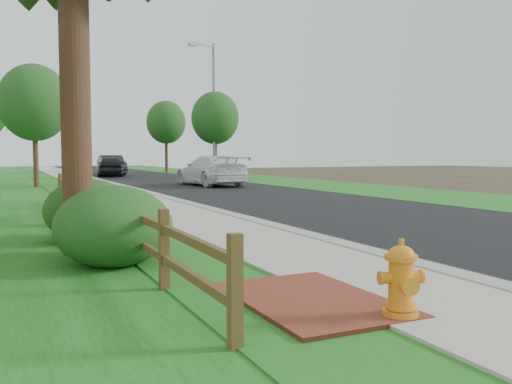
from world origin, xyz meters
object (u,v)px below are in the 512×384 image
ranch_fence (94,206)px  dark_car_mid (111,166)px  streetlight (212,102)px  fire_hydrant (401,281)px  white_suv (211,171)px

ranch_fence → dark_car_mid: bearing=79.4°
streetlight → dark_car_mid: bearing=130.4°
ranch_fence → dark_car_mid: dark_car_mid is taller
ranch_fence → streetlight: 28.07m
dark_car_mid → fire_hydrant: bearing=94.8°
fire_hydrant → streetlight: (10.22, 33.23, 5.13)m
fire_hydrant → streetlight: 35.14m
ranch_fence → white_suv: 18.60m
white_suv → streetlight: bearing=-115.3°
fire_hydrant → white_suv: 25.72m
ranch_fence → streetlight: streetlight is taller
white_suv → streetlight: streetlight is taller
dark_car_mid → streetlight: streetlight is taller
ranch_fence → dark_car_mid: (6.02, 32.01, 0.23)m
dark_car_mid → streetlight: (6.11, -7.19, 4.76)m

